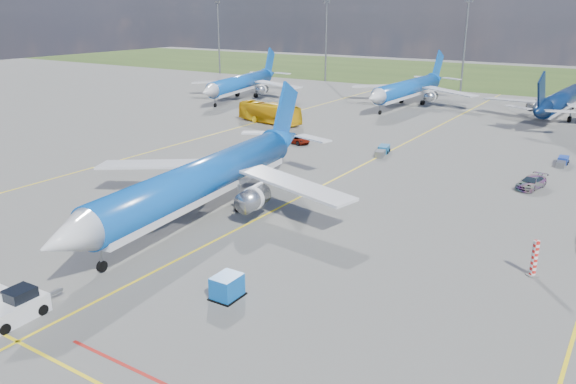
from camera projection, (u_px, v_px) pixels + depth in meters
The scene contains 17 objects.
ground at pixel (217, 239), 52.02m from camera, with size 400.00×400.00×0.00m, color #555553.
grass_strip at pixel (531, 79), 171.84m from camera, with size 400.00×80.00×0.01m, color #2D4719.
taxiway_lines at pixel (353, 171), 74.06m from camera, with size 60.25×160.00×0.02m.
floodlight_masts at pixel (551, 44), 130.83m from camera, with size 202.20×0.50×22.70m.
warning_post at pixel (535, 258), 44.56m from camera, with size 0.50×0.50×3.00m, color red.
bg_jet_nw at pixel (242, 98), 133.83m from camera, with size 30.46×39.98×10.47m, color #0C4FB1, non-canonical shape.
bg_jet_nnw at pixel (407, 106), 123.97m from camera, with size 31.09×40.81×10.69m, color #0C4FB1, non-canonical shape.
bg_jet_n at pixel (558, 119), 109.31m from camera, with size 29.63×38.90×10.19m, color #07193D, non-canonical shape.
main_airliner at pixel (204, 216), 58.02m from camera, with size 33.14×43.49×11.39m, color #0C4FB1, non-canonical shape.
pushback_tug at pixel (15, 308), 38.46m from camera, with size 2.42×6.12×2.06m.
uld_container at pixel (227, 287), 41.35m from camera, with size 1.74×2.17×1.74m, color #0C54AE.
apron_bus at pixel (269, 113), 104.43m from camera, with size 3.18×13.60×3.79m, color #EBB50D.
service_car_a at pixel (266, 168), 73.01m from camera, with size 1.36×3.39×1.15m, color #999999.
service_car_b at pixel (296, 139), 88.96m from camera, with size 2.24×4.86×1.35m, color #999999.
service_car_c at pixel (531, 182), 66.60m from camera, with size 2.08×5.12×1.49m, color #999999.
baggage_tug_c at pixel (383, 151), 82.48m from camera, with size 2.29×4.98×1.08m.
baggage_tug_e at pixel (562, 162), 76.76m from camera, with size 1.26×4.31×0.96m.
Camera 1 is at (31.57, -36.84, 20.37)m, focal length 35.00 mm.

